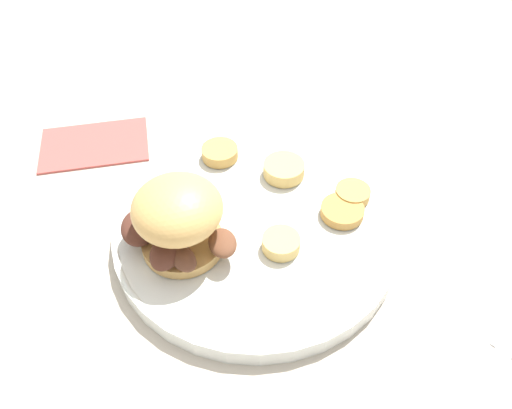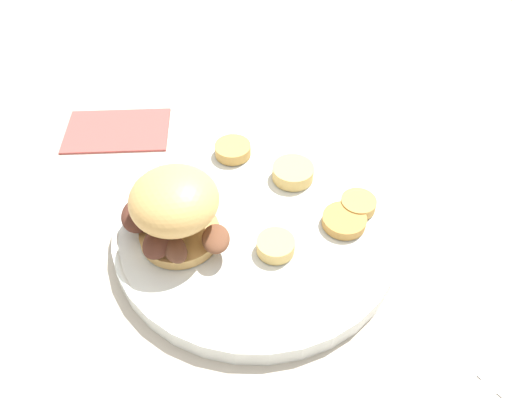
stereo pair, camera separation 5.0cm
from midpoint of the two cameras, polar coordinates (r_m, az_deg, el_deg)
The scene contains 10 objects.
ground_plane at distance 0.54m, azimuth 2.67°, elevation -3.59°, with size 4.00×4.00×0.00m, color #B2A899.
dinner_plate at distance 0.53m, azimuth 2.72°, elevation -2.74°, with size 0.30×0.30×0.02m.
sandwich at distance 0.48m, azimuth -6.56°, elevation -0.83°, with size 0.10×0.12×0.08m.
potato_round_0 at distance 0.56m, azimuth 6.80°, elevation 3.53°, with size 0.05×0.05×0.02m, color #DBB766.
potato_round_1 at distance 0.53m, azimuth 12.75°, elevation -1.94°, with size 0.05×0.05×0.01m, color #BC8942.
potato_round_2 at distance 0.49m, azimuth 4.84°, elevation -5.02°, with size 0.04×0.04×0.01m, color #DBB766.
potato_round_3 at distance 0.59m, azimuth -0.23°, elevation 6.16°, with size 0.04×0.04×0.01m, color tan.
potato_round_4 at distance 0.54m, azimuth 14.21°, elevation -0.08°, with size 0.04×0.04×0.01m, color tan.
fork at distance 0.48m, azimuth 26.01°, elevation -20.38°, with size 0.16×0.05×0.00m.
napkin at distance 0.68m, azimuth -13.57°, elevation 8.23°, with size 0.13×0.09×0.01m, color #B24C47.
Camera 2 is at (-0.15, -0.31, 0.41)m, focal length 35.00 mm.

